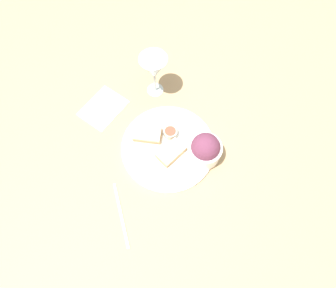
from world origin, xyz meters
name	(u,v)px	position (x,y,z in m)	size (l,w,h in m)	color
ground_plane	(168,148)	(0.00, 0.00, 0.00)	(4.00, 4.00, 0.00)	tan
dinner_plate	(168,147)	(0.00, 0.00, 0.01)	(0.31, 0.31, 0.01)	white
salad_bowl	(205,149)	(-0.10, 0.07, 0.06)	(0.11, 0.11, 0.11)	white
sauce_ramekin	(170,133)	(-0.02, -0.04, 0.03)	(0.05, 0.05, 0.03)	beige
cheese_toast_near	(172,152)	(0.00, 0.03, 0.03)	(0.11, 0.09, 0.03)	tan
cheese_toast_far	(148,134)	(0.05, -0.06, 0.03)	(0.11, 0.09, 0.03)	tan
wine_glass	(154,69)	(-0.04, -0.24, 0.12)	(0.09, 0.09, 0.17)	silver
napkin	(103,108)	(0.16, -0.23, 0.00)	(0.19, 0.18, 0.01)	white
fork	(121,215)	(0.21, 0.15, 0.00)	(0.02, 0.20, 0.01)	silver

